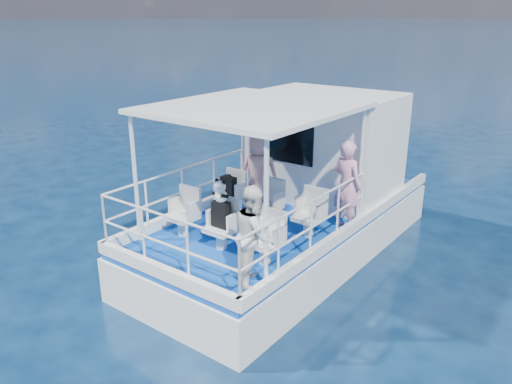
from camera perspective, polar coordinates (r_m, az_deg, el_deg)
ground at (r=9.62m, az=0.51°, el=-8.95°), size 2000.00×2000.00×0.00m
hull at (r=10.35m, az=3.83°, el=-6.83°), size 3.00×7.00×1.60m
deck at (r=10.01m, az=3.94°, el=-2.46°), size 2.90×6.90×0.10m
cabin at (r=10.72m, az=7.91°, el=5.35°), size 2.85×2.00×2.20m
canopy at (r=8.43m, az=-0.25°, el=9.64°), size 3.00×3.20×0.08m
canopy_posts at (r=8.66m, az=-0.44°, el=2.14°), size 2.77×2.97×2.20m
railings at (r=8.61m, az=-1.75°, el=-2.19°), size 2.84×3.59×1.00m
seat_port_fwd at (r=9.82m, az=-3.00°, el=-1.38°), size 0.48×0.46×0.38m
seat_center_fwd at (r=9.30m, az=1.26°, el=-2.56°), size 0.48×0.46×0.38m
seat_stbd_fwd at (r=8.85m, az=6.00°, el=-3.86°), size 0.48×0.46×0.38m
seat_port_aft at (r=8.94m, az=-8.36°, el=-3.73°), size 0.48×0.46×0.38m
seat_center_aft at (r=8.37m, az=-3.98°, el=-5.22°), size 0.48×0.46×0.38m
seat_stbd_aft at (r=7.86m, az=1.03°, el=-6.88°), size 0.48×0.46×0.38m
passenger_port_fwd at (r=9.75m, az=0.36°, el=2.20°), size 0.69×0.58×1.57m
passenger_stbd_fwd at (r=9.05m, az=10.35°, el=0.73°), size 0.67×0.52×1.64m
passenger_stbd_aft at (r=7.11m, az=-0.10°, el=-4.93°), size 0.88×0.91×1.48m
backpack_port at (r=9.63m, az=-3.16°, el=0.63°), size 0.30×0.17×0.39m
backpack_center at (r=8.22m, az=-4.01°, el=-2.57°), size 0.29×0.17×0.44m
compact_camera at (r=9.54m, az=-3.15°, el=1.85°), size 0.09×0.06×0.06m
panda at (r=8.07m, az=-4.06°, el=0.13°), size 0.25×0.21×0.39m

